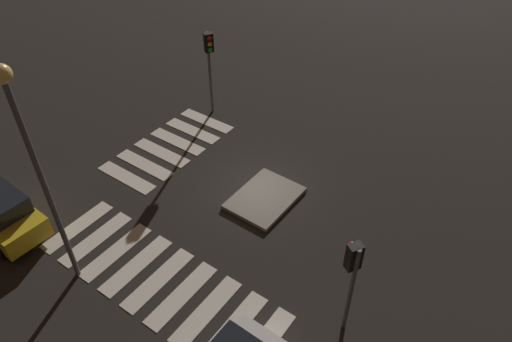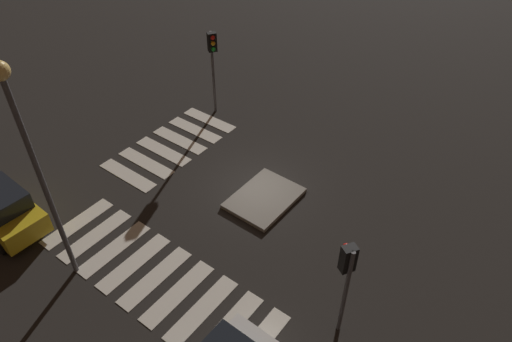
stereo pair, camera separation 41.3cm
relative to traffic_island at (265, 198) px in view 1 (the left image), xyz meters
The scene contains 8 objects.
ground_plane 0.85m from the traffic_island, 117.27° to the right, with size 80.00×80.00×0.00m, color black.
traffic_island is the anchor object (origin of this frame).
car_yellow 10.73m from the traffic_island, 45.22° to the right, with size 2.16×4.37×1.87m.
traffic_light_north 7.15m from the traffic_island, 57.77° to the left, with size 0.54×0.53×3.87m.
traffic_light_south 8.23m from the traffic_island, 123.08° to the right, with size 0.54×0.53×4.61m.
street_lamp 9.85m from the traffic_island, 24.63° to the right, with size 0.56×0.56×8.54m.
crosswalk_near 6.07m from the traffic_island, 93.64° to the right, with size 6.45×3.20×0.02m.
crosswalk_side 5.85m from the traffic_island, ahead, with size 3.20×9.90×0.02m.
Camera 1 is at (12.80, 9.10, 14.10)m, focal length 32.92 mm.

